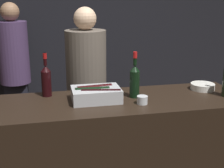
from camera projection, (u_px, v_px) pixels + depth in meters
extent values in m
cube|color=black|center=(82.00, 25.00, 4.05)|extent=(6.40, 0.06, 2.80)
cube|color=black|center=(113.00, 160.00, 2.49)|extent=(2.06, 0.64, 1.01)
cube|color=#B7BABF|center=(96.00, 94.00, 2.33)|extent=(0.36, 0.25, 0.10)
cylinder|color=black|center=(101.00, 93.00, 2.28)|extent=(0.29, 0.11, 0.06)
cylinder|color=black|center=(92.00, 92.00, 2.32)|extent=(0.26, 0.08, 0.07)
cylinder|color=black|center=(95.00, 89.00, 2.37)|extent=(0.27, 0.10, 0.07)
cylinder|color=silver|center=(203.00, 87.00, 2.62)|extent=(0.20, 0.20, 0.05)
cylinder|color=gray|center=(203.00, 84.00, 2.61)|extent=(0.16, 0.16, 0.01)
cylinder|color=silver|center=(142.00, 100.00, 2.27)|extent=(0.08, 0.08, 0.06)
sphere|color=#F9D67F|center=(142.00, 100.00, 2.27)|extent=(0.04, 0.04, 0.04)
cylinder|color=black|center=(135.00, 84.00, 2.40)|extent=(0.08, 0.08, 0.21)
cone|color=black|center=(135.00, 68.00, 2.37)|extent=(0.08, 0.08, 0.05)
cylinder|color=black|center=(135.00, 59.00, 2.35)|extent=(0.03, 0.03, 0.10)
cylinder|color=red|center=(135.00, 55.00, 2.34)|extent=(0.03, 0.03, 0.05)
cylinder|color=black|center=(46.00, 84.00, 2.43)|extent=(0.08, 0.08, 0.20)
cone|color=black|center=(46.00, 68.00, 2.40)|extent=(0.08, 0.08, 0.05)
cylinder|color=black|center=(45.00, 59.00, 2.38)|extent=(0.03, 0.03, 0.10)
cylinder|color=maroon|center=(45.00, 56.00, 2.37)|extent=(0.03, 0.03, 0.04)
cube|color=black|center=(88.00, 138.00, 3.15)|extent=(0.29, 0.21, 0.76)
cylinder|color=#60564C|center=(86.00, 68.00, 2.95)|extent=(0.38, 0.38, 0.70)
sphere|color=beige|center=(85.00, 18.00, 2.82)|extent=(0.21, 0.21, 0.21)
cube|color=black|center=(19.00, 113.00, 3.80)|extent=(0.26, 0.19, 0.78)
cylinder|color=#473356|center=(13.00, 53.00, 3.60)|extent=(0.35, 0.35, 0.71)
sphere|color=#997051|center=(10.00, 12.00, 3.47)|extent=(0.21, 0.21, 0.21)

